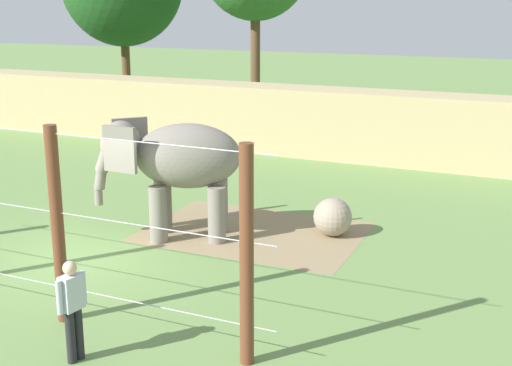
% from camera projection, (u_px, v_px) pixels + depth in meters
% --- Properties ---
extents(ground_plane, '(120.00, 120.00, 0.00)m').
position_uv_depth(ground_plane, '(80.00, 259.00, 15.21)').
color(ground_plane, '#6B8E4C').
extents(dirt_patch, '(5.32, 3.87, 0.01)m').
position_uv_depth(dirt_patch, '(254.00, 232.00, 16.95)').
color(dirt_patch, '#937F5B').
rests_on(dirt_patch, ground).
extents(embankment_wall, '(36.00, 1.80, 2.44)m').
position_uv_depth(embankment_wall, '(287.00, 120.00, 25.59)').
color(embankment_wall, tan).
rests_on(embankment_wall, ground).
extents(elephant, '(3.56, 2.38, 2.82)m').
position_uv_depth(elephant, '(176.00, 161.00, 16.17)').
color(elephant, gray).
rests_on(elephant, ground).
extents(enrichment_ball, '(0.93, 0.93, 0.93)m').
position_uv_depth(enrichment_ball, '(333.00, 217.00, 16.60)').
color(enrichment_ball, gray).
rests_on(enrichment_ball, ground).
extents(zookeeper, '(0.28, 0.59, 1.67)m').
position_uv_depth(zookeeper, '(73.00, 306.00, 10.69)').
color(zookeeper, '#232328').
rests_on(zookeeper, ground).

